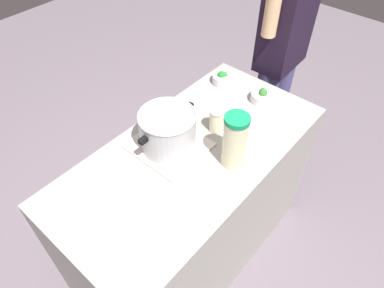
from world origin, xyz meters
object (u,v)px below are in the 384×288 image
at_px(cooking_pot, 168,130).
at_px(person_cook, 280,60).
at_px(lemonade_pitcher, 235,141).
at_px(mason_jar, 216,120).
at_px(broccoli_bowl_front, 263,96).
at_px(broccoli_bowl_center, 224,78).

distance_m(cooking_pot, person_cook, 1.00).
bearing_deg(lemonade_pitcher, cooking_pot, 111.82).
distance_m(mason_jar, broccoli_bowl_front, 0.35).
distance_m(broccoli_bowl_front, person_cook, 0.44).
distance_m(broccoli_bowl_center, person_cook, 0.44).
relative_size(lemonade_pitcher, person_cook, 0.16).
distance_m(lemonade_pitcher, mason_jar, 0.23).
height_order(cooking_pot, broccoli_bowl_front, cooking_pot).
relative_size(mason_jar, broccoli_bowl_front, 0.92).
bearing_deg(broccoli_bowl_center, broccoli_bowl_front, -88.73).
bearing_deg(broccoli_bowl_front, broccoli_bowl_center, 91.27).
bearing_deg(cooking_pot, lemonade_pitcher, -68.18).
bearing_deg(cooking_pot, broccoli_bowl_front, -14.46).
bearing_deg(lemonade_pitcher, broccoli_bowl_front, 16.58).
relative_size(lemonade_pitcher, mason_jar, 2.22).
xyz_separation_m(lemonade_pitcher, person_cook, (0.88, 0.28, -0.13)).
xyz_separation_m(cooking_pot, mason_jar, (0.23, -0.10, -0.04)).
bearing_deg(lemonade_pitcher, mason_jar, 57.68).
xyz_separation_m(cooking_pot, person_cook, (1.00, -0.01, -0.10)).
xyz_separation_m(lemonade_pitcher, broccoli_bowl_center, (0.46, 0.39, -0.10)).
bearing_deg(broccoli_bowl_center, mason_jar, -148.58).
bearing_deg(broccoli_bowl_front, mason_jar, 171.97).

